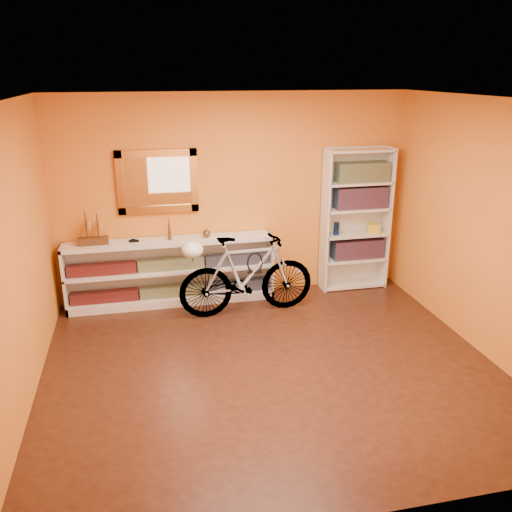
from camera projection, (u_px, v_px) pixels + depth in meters
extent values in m
cube|color=black|center=(271.00, 367.00, 5.42)|extent=(4.50, 4.00, 0.01)
cube|color=silver|center=(274.00, 99.00, 4.57)|extent=(4.50, 4.00, 0.01)
cube|color=orange|center=(234.00, 197.00, 6.84)|extent=(4.50, 0.01, 2.60)
cube|color=orange|center=(14.00, 262.00, 4.54)|extent=(0.01, 4.00, 2.60)
cube|color=orange|center=(487.00, 230.00, 5.46)|extent=(0.01, 4.00, 2.60)
cube|color=#95561B|center=(158.00, 182.00, 6.53)|extent=(0.98, 0.06, 0.78)
cube|color=silver|center=(300.00, 269.00, 7.35)|extent=(0.09, 0.02, 0.09)
cube|color=black|center=(173.00, 291.00, 6.85)|extent=(2.50, 0.13, 0.14)
cube|color=navy|center=(171.00, 264.00, 6.73)|extent=(2.50, 0.13, 0.14)
imported|color=black|center=(134.00, 242.00, 6.56)|extent=(0.00, 0.00, 0.00)
cone|color=brown|center=(169.00, 227.00, 6.59)|extent=(0.05, 0.05, 0.31)
sphere|color=brown|center=(207.00, 233.00, 6.72)|extent=(0.10, 0.10, 0.10)
cube|color=maroon|center=(357.00, 248.00, 7.28)|extent=(0.70, 0.22, 0.26)
cube|color=maroon|center=(361.00, 197.00, 7.05)|extent=(0.70, 0.22, 0.28)
cube|color=#1C5462|center=(362.00, 172.00, 6.94)|extent=(0.70, 0.22, 0.25)
cylinder|color=navy|center=(336.00, 229.00, 7.09)|extent=(0.08, 0.08, 0.17)
cube|color=maroon|center=(343.00, 175.00, 6.92)|extent=(0.19, 0.19, 0.19)
cube|color=yellow|center=(374.00, 228.00, 7.19)|extent=(0.19, 0.15, 0.13)
imported|color=silver|center=(247.00, 275.00, 6.47)|extent=(0.52, 1.71, 1.00)
ellipsoid|color=white|center=(192.00, 250.00, 6.19)|extent=(0.26, 0.24, 0.19)
torus|color=black|center=(255.00, 263.00, 6.45)|extent=(0.20, 0.02, 0.20)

